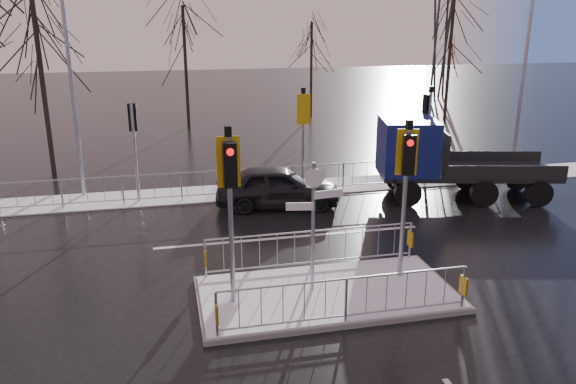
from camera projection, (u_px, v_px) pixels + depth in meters
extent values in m
plane|color=black|center=(327.00, 296.00, 13.19)|extent=(120.00, 120.00, 0.00)
cube|color=white|center=(262.00, 190.00, 21.19)|extent=(30.00, 2.00, 0.04)
cube|color=silver|center=(290.00, 237.00, 16.72)|extent=(8.00, 0.15, 0.01)
cube|color=slate|center=(327.00, 294.00, 13.17)|extent=(6.00, 3.00, 0.12)
cube|color=white|center=(327.00, 291.00, 13.15)|extent=(5.85, 2.85, 0.03)
cube|color=gold|center=(217.00, 313.00, 11.14)|extent=(0.05, 0.28, 0.42)
cube|color=gold|center=(464.00, 285.00, 12.27)|extent=(0.05, 0.28, 0.42)
cube|color=gold|center=(205.00, 257.00, 13.71)|extent=(0.05, 0.28, 0.42)
cube|color=gold|center=(410.00, 239.00, 14.84)|extent=(0.05, 0.28, 0.42)
cylinder|color=#92969F|center=(231.00, 223.00, 12.12)|extent=(0.11, 0.11, 3.80)
cube|color=black|center=(230.00, 165.00, 11.55)|extent=(0.28, 0.22, 0.95)
cylinder|color=red|center=(230.00, 152.00, 11.36)|extent=(0.16, 0.04, 0.16)
cube|color=#C69D0B|center=(228.00, 162.00, 11.79)|extent=(0.50, 0.03, 1.10)
cube|color=black|center=(228.00, 131.00, 11.52)|extent=(0.14, 0.14, 0.22)
cylinder|color=#92969F|center=(404.00, 206.00, 13.39)|extent=(0.11, 0.11, 3.70)
cube|color=black|center=(409.00, 155.00, 12.83)|extent=(0.33, 0.28, 0.95)
cylinder|color=red|center=(410.00, 143.00, 12.64)|extent=(0.16, 0.08, 0.16)
cube|color=#C69D0B|center=(407.00, 152.00, 13.07)|extent=(0.49, 0.16, 1.10)
cube|color=black|center=(409.00, 124.00, 12.80)|extent=(0.14, 0.14, 0.22)
cylinder|color=#92969F|center=(313.00, 228.00, 12.81)|extent=(0.09, 0.09, 3.10)
cube|color=silver|center=(328.00, 194.00, 12.65)|extent=(0.70, 0.14, 0.18)
cube|color=silver|center=(300.00, 206.00, 12.58)|extent=(0.62, 0.15, 0.18)
cylinder|color=silver|center=(314.00, 178.00, 12.43)|extent=(0.44, 0.03, 0.44)
cylinder|color=#92969F|center=(135.00, 152.00, 19.44)|extent=(0.11, 0.11, 3.50)
cube|color=black|center=(132.00, 117.00, 19.24)|extent=(0.28, 0.22, 0.95)
cylinder|color=red|center=(132.00, 108.00, 19.25)|extent=(0.16, 0.04, 0.16)
cylinder|color=#92969F|center=(303.00, 143.00, 20.68)|extent=(0.11, 0.11, 3.60)
cube|color=black|center=(302.00, 108.00, 20.47)|extent=(0.28, 0.22, 0.95)
cylinder|color=red|center=(301.00, 100.00, 20.48)|extent=(0.16, 0.04, 0.16)
cube|color=#C69D0B|center=(304.00, 109.00, 20.24)|extent=(0.50, 0.03, 1.10)
cube|color=black|center=(303.00, 90.00, 20.10)|extent=(0.14, 0.14, 0.22)
cylinder|color=#92969F|center=(428.00, 138.00, 21.74)|extent=(0.11, 0.11, 3.50)
cube|color=black|center=(427.00, 106.00, 21.54)|extent=(0.33, 0.28, 0.95)
cylinder|color=red|center=(426.00, 98.00, 21.54)|extent=(0.16, 0.08, 0.16)
cube|color=black|center=(431.00, 89.00, 21.18)|extent=(0.14, 0.14, 0.22)
imported|color=black|center=(278.00, 186.00, 19.24)|extent=(4.42, 2.26, 1.44)
cylinder|color=black|center=(408.00, 193.00, 19.33)|extent=(0.98, 0.49, 0.94)
cylinder|color=black|center=(397.00, 178.00, 21.21)|extent=(0.98, 0.49, 0.94)
cylinder|color=black|center=(484.00, 193.00, 19.32)|extent=(0.98, 0.49, 0.94)
cylinder|color=black|center=(467.00, 178.00, 21.20)|extent=(0.98, 0.49, 0.94)
cylinder|color=black|center=(538.00, 193.00, 19.31)|extent=(0.98, 0.49, 0.94)
cylinder|color=black|center=(516.00, 178.00, 21.19)|extent=(0.98, 0.49, 0.94)
cube|color=black|center=(466.00, 173.00, 20.13)|extent=(6.53, 3.50, 0.15)
cube|color=navy|center=(407.00, 145.00, 19.83)|extent=(2.34, 2.62, 1.88)
cube|color=black|center=(434.00, 135.00, 19.72)|extent=(0.46, 1.84, 1.03)
cube|color=#2D3033|center=(390.00, 174.00, 20.15)|extent=(0.59, 2.13, 0.33)
cube|color=black|center=(495.00, 170.00, 20.08)|extent=(4.53, 3.12, 0.11)
cube|color=black|center=(440.00, 149.00, 19.87)|extent=(0.58, 2.21, 1.41)
cylinder|color=black|center=(43.00, 86.00, 22.05)|extent=(0.20, 0.20, 7.36)
cylinder|color=black|center=(186.00, 68.00, 32.22)|extent=(0.19, 0.19, 6.90)
cylinder|color=black|center=(311.00, 70.00, 35.89)|extent=(0.16, 0.16, 5.98)
cylinder|color=black|center=(449.00, 61.00, 34.57)|extent=(0.20, 0.20, 7.36)
cylinder|color=#92969F|center=(523.00, 77.00, 22.11)|extent=(0.14, 0.14, 8.00)
cylinder|color=#92969F|center=(71.00, 83.00, 19.44)|extent=(0.14, 0.14, 8.20)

